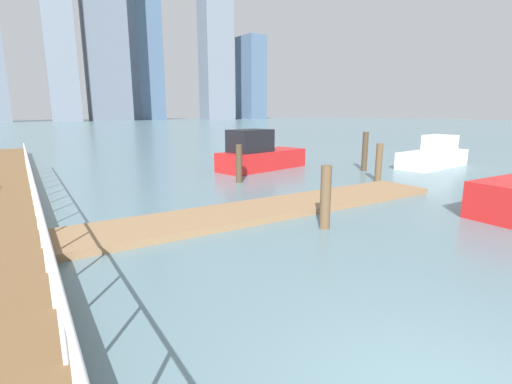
{
  "coord_description": "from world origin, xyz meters",
  "views": [
    {
      "loc": [
        -3.3,
        -1.43,
        2.94
      ],
      "look_at": [
        1.29,
        5.83,
        1.09
      ],
      "focal_mm": 26.14,
      "sensor_mm": 36.0,
      "label": 1
    }
  ],
  "objects": [
    {
      "name": "dock_piling_0",
      "position": [
        3.1,
        5.41,
        0.81
      ],
      "size": [
        0.27,
        0.27,
        1.63
      ],
      "primitive_type": "cylinder",
      "color": "brown",
      "rests_on": "ground_plane"
    },
    {
      "name": "dock_piling_3",
      "position": [
        9.52,
        9.09,
        0.82
      ],
      "size": [
        0.27,
        0.27,
        1.64
      ],
      "primitive_type": "cylinder",
      "color": "brown",
      "rests_on": "ground_plane"
    },
    {
      "name": "moored_boat_3",
      "position": [
        7.1,
        14.74,
        0.77
      ],
      "size": [
        5.31,
        2.85,
        2.08
      ],
      "color": "red",
      "rests_on": "ground_plane"
    },
    {
      "name": "boardwalk_railing",
      "position": [
        -3.15,
        7.76,
        1.21
      ],
      "size": [
        0.06,
        23.87,
        1.08
      ],
      "color": "white",
      "rests_on": "boardwalk"
    },
    {
      "name": "floating_dock",
      "position": [
        2.83,
        7.51,
        0.09
      ],
      "size": [
        12.67,
        2.0,
        0.18
      ],
      "primitive_type": "cube",
      "color": "#93704C",
      "rests_on": "ground_plane"
    },
    {
      "name": "skyline_tower_2",
      "position": [
        10.15,
        131.14,
        22.17
      ],
      "size": [
        8.97,
        9.73,
        44.35
      ],
      "primitive_type": "cube",
      "rotation": [
        0.0,
        0.0,
        -0.06
      ],
      "color": "slate",
      "rests_on": "ground_plane"
    },
    {
      "name": "skyline_tower_6",
      "position": [
        83.16,
        139.55,
        16.91
      ],
      "size": [
        8.84,
        12.53,
        33.82
      ],
      "primitive_type": "cube",
      "rotation": [
        0.0,
        0.0,
        0.07
      ],
      "color": "slate",
      "rests_on": "ground_plane"
    },
    {
      "name": "dock_piling_2",
      "position": [
        4.43,
        12.15,
        0.8
      ],
      "size": [
        0.26,
        0.26,
        1.6
      ],
      "primitive_type": "cylinder",
      "color": "#473826",
      "rests_on": "ground_plane"
    },
    {
      "name": "skyline_tower_4",
      "position": [
        41.43,
        147.77,
        41.4
      ],
      "size": [
        10.1,
        10.57,
        82.8
      ],
      "primitive_type": "cube",
      "rotation": [
        0.0,
        0.0,
        0.06
      ],
      "color": "slate",
      "rests_on": "ground_plane"
    },
    {
      "name": "ground_plane",
      "position": [
        0.0,
        20.0,
        0.0
      ],
      "size": [
        300.0,
        300.0,
        0.0
      ],
      "primitive_type": "plane",
      "color": "slate"
    },
    {
      "name": "skyline_tower_5",
      "position": [
        62.75,
        131.38,
        27.36
      ],
      "size": [
        11.16,
        10.57,
        54.73
      ],
      "primitive_type": "cube",
      "rotation": [
        0.0,
        0.0,
        -0.06
      ],
      "color": "slate",
      "rests_on": "ground_plane"
    },
    {
      "name": "moored_boat_1",
      "position": [
        15.67,
        10.47,
        0.6
      ],
      "size": [
        4.96,
        2.27,
        1.7
      ],
      "color": "white",
      "rests_on": "ground_plane"
    },
    {
      "name": "dock_piling_1",
      "position": [
        11.38,
        11.52,
        0.98
      ],
      "size": [
        0.28,
        0.28,
        1.96
      ],
      "primitive_type": "cylinder",
      "color": "#473826",
      "rests_on": "ground_plane"
    }
  ]
}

